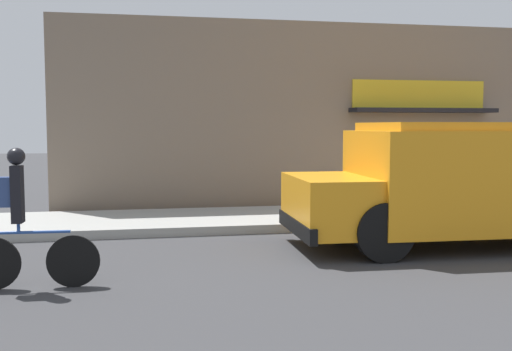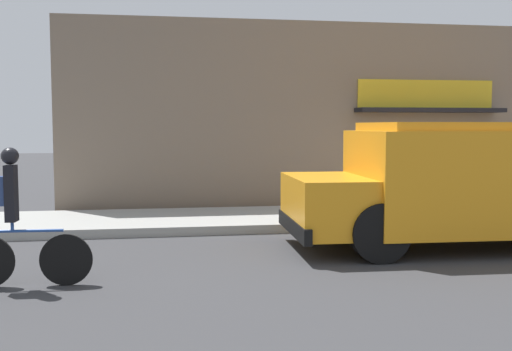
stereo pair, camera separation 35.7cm
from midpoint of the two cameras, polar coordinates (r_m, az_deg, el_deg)
name	(u,v)px [view 2 (the right image)]	position (r m, az deg, el deg)	size (l,w,h in m)	color
ground_plane	(454,229)	(12.27, 19.10, -4.81)	(70.00, 70.00, 0.00)	#38383A
sidewalk	(425,215)	(13.38, 16.53, -3.60)	(28.00, 2.55, 0.17)	#999993
storefront	(398,117)	(14.75, 14.01, 5.45)	(15.77, 0.77, 4.39)	#756656
school_bus	(485,180)	(10.54, 21.88, -0.43)	(6.02, 2.76, 2.04)	orange
cyclist	(16,220)	(7.84, -20.71, -3.96)	(1.58, 0.21, 1.72)	black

